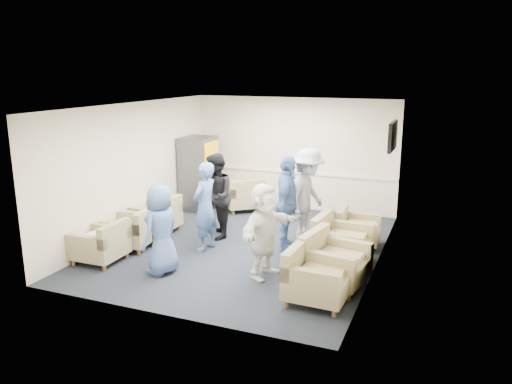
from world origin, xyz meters
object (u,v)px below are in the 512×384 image
at_px(armchair_left_near, 102,245).
at_px(armchair_right_midfar, 339,243).
at_px(armchair_left_far, 159,218).
at_px(person_back_left, 215,196).
at_px(armchair_right_near, 314,279).
at_px(armchair_corner, 244,197).
at_px(person_front_left, 161,229).
at_px(person_mid_left, 205,207).
at_px(person_front_right, 264,231).
at_px(person_mid_right, 287,203).
at_px(armchair_left_mid, 133,231).
at_px(vending_machine, 199,173).
at_px(armchair_right_far, 356,230).
at_px(armchair_right_midnear, 332,263).
at_px(person_back_right, 307,196).

xyz_separation_m(armchair_left_near, armchair_right_midfar, (3.90, 1.52, 0.04)).
height_order(armchair_left_far, person_back_left, person_back_left).
distance_m(armchair_right_near, armchair_corner, 5.02).
distance_m(armchair_left_near, armchair_left_far, 1.79).
relative_size(person_front_left, person_mid_left, 0.90).
bearing_deg(armchair_right_near, person_front_right, 61.72).
bearing_deg(person_back_left, person_mid_right, 53.30).
xyz_separation_m(armchair_left_mid, armchair_right_near, (3.84, -0.93, 0.02)).
height_order(armchair_left_far, armchair_right_midfar, armchair_right_midfar).
distance_m(person_front_left, person_mid_right, 2.43).
bearing_deg(person_front_left, vending_machine, -152.26).
bearing_deg(person_back_left, armchair_right_far, 70.00).
relative_size(armchair_right_midfar, person_back_left, 0.56).
distance_m(armchair_right_midnear, armchair_right_midfar, 0.97).
xyz_separation_m(armchair_left_mid, person_mid_right, (2.77, 1.01, 0.58)).
bearing_deg(armchair_corner, person_front_right, 78.84).
xyz_separation_m(armchair_right_midfar, armchair_corner, (-2.88, 2.49, -0.02)).
relative_size(armchair_left_near, person_front_right, 0.51).
xyz_separation_m(armchair_corner, person_mid_left, (0.39, -2.76, 0.50)).
bearing_deg(person_back_right, person_mid_right, 165.78).
bearing_deg(vending_machine, armchair_right_near, -44.22).
xyz_separation_m(armchair_left_near, vending_machine, (-0.05, 3.74, 0.57)).
xyz_separation_m(armchair_right_midfar, person_front_right, (-1.01, -1.02, 0.43)).
distance_m(armchair_left_near, armchair_corner, 4.14).
distance_m(armchair_right_midfar, person_mid_right, 1.24).
distance_m(person_mid_left, person_back_left, 0.71).
bearing_deg(person_back_right, person_front_right, -177.49).
distance_m(armchair_right_far, person_back_right, 1.15).
distance_m(person_front_left, person_front_right, 1.72).
bearing_deg(armchair_left_near, armchair_right_far, 121.63).
height_order(armchair_left_far, person_back_right, person_back_right).
distance_m(armchair_right_far, person_mid_left, 2.95).
relative_size(armchair_left_far, person_front_right, 0.52).
relative_size(armchair_corner, vending_machine, 0.68).
bearing_deg(vending_machine, armchair_left_mid, -87.77).
height_order(armchair_corner, person_front_left, person_front_left).
relative_size(armchair_left_near, person_mid_left, 0.48).
xyz_separation_m(armchair_right_far, person_back_right, (-0.95, -0.15, 0.63)).
relative_size(armchair_right_near, armchair_right_far, 1.10).
xyz_separation_m(armchair_left_near, armchair_right_midnear, (4.01, 0.56, 0.05)).
bearing_deg(armchair_right_midnear, person_back_left, 72.46).
relative_size(armchair_left_mid, person_front_left, 0.61).
height_order(armchair_left_far, armchair_corner, armchair_corner).
xyz_separation_m(armchair_left_far, person_mid_right, (2.81, 0.04, 0.58)).
relative_size(armchair_right_far, armchair_corner, 0.68).
bearing_deg(armchair_right_midfar, armchair_left_mid, 103.94).
bearing_deg(armchair_right_far, armchair_right_midfar, 170.56).
height_order(vending_machine, person_mid_right, person_mid_right).
height_order(armchair_corner, vending_machine, vending_machine).
relative_size(person_mid_left, person_back_left, 0.98).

